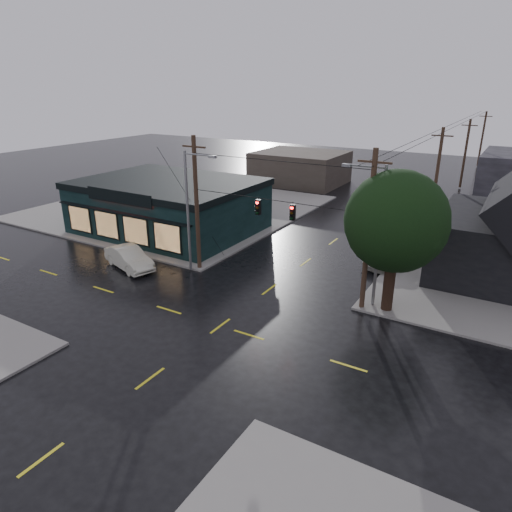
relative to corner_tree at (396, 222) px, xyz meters
The scene contains 15 objects.
ground_plane 12.12m from the corner_tree, 138.63° to the right, with size 160.00×160.00×0.00m, color black.
sidewalk_nw 31.37m from the corner_tree, 155.06° to the left, with size 28.00×28.00×0.15m, color gray.
pizza_shop 23.94m from the corner_tree, 165.48° to the left, with size 16.30×12.34×4.90m.
corner_tree is the anchor object (origin of this frame).
utility_pole_nw 15.61m from the corner_tree, behind, with size 2.00×0.32×10.15m, color black, non-canonical shape.
utility_pole_ne 6.09m from the corner_tree, 160.97° to the right, with size 2.00×0.32×10.15m, color black, non-canonical shape.
utility_pole_far_a 21.86m from the corner_tree, 93.95° to the left, with size 2.00×0.32×9.65m, color black, non-canonical shape.
utility_pole_far_b 41.45m from the corner_tree, 92.03° to the left, with size 2.00×0.32×9.15m, color black, non-canonical shape.
utility_pole_far_c 61.30m from the corner_tree, 91.36° to the left, with size 2.00×0.32×9.15m, color black, non-canonical shape.
span_signal_assembly 7.87m from the corner_tree, behind, with size 13.00×0.48×1.23m.
streetlight_nw 15.93m from the corner_tree, behind, with size 5.40×0.30×9.15m, color gray, non-canonical shape.
streetlight_ne 5.97m from the corner_tree, 168.11° to the left, with size 5.40×0.30×9.15m, color gray, non-canonical shape.
bg_building_west 39.80m from the corner_tree, 123.63° to the left, with size 12.00×10.00×4.40m, color #393029.
sedan_cream 20.15m from the corner_tree, behind, with size 1.78×5.12×1.69m, color beige.
suv_silver 9.47m from the corner_tree, 104.24° to the left, with size 2.33×5.05×1.40m, color #ADADA0.
Camera 1 is at (14.07, -19.45, 13.58)m, focal length 32.00 mm.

